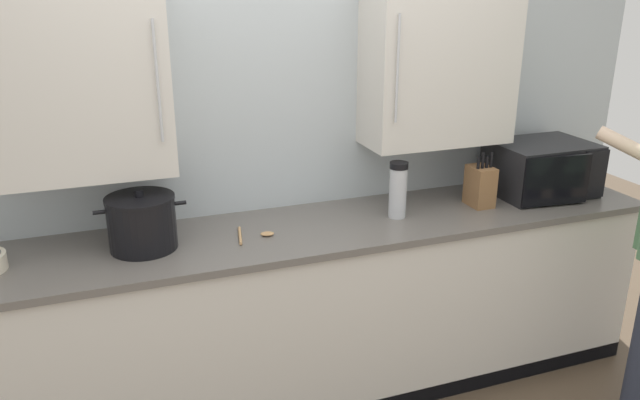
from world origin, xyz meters
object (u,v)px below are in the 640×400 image
object	(u,v)px
thermos_flask	(398,190)
knife_block	(480,186)
microwave_oven	(538,169)
stock_pot	(142,223)
wooden_spoon	(255,235)

from	to	relation	value
thermos_flask	knife_block	distance (m)	0.49
microwave_oven	thermos_flask	bearing A→B (deg)	-176.12
microwave_oven	thermos_flask	xyz separation A→B (m)	(-0.89, -0.06, 0.00)
thermos_flask	stock_pot	bearing A→B (deg)	178.17
thermos_flask	knife_block	xyz separation A→B (m)	(0.48, 0.00, -0.04)
microwave_oven	thermos_flask	distance (m)	0.90
stock_pot	knife_block	bearing A→B (deg)	-1.18
wooden_spoon	microwave_oven	bearing A→B (deg)	2.21
knife_block	stock_pot	bearing A→B (deg)	178.82
stock_pot	thermos_flask	xyz separation A→B (m)	(1.24, -0.04, 0.02)
microwave_oven	knife_block	world-z (taller)	knife_block
microwave_oven	wooden_spoon	size ratio (longest dim) A/B	2.76
wooden_spoon	knife_block	world-z (taller)	knife_block
thermos_flask	microwave_oven	bearing A→B (deg)	3.88
microwave_oven	wooden_spoon	distance (m)	1.64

